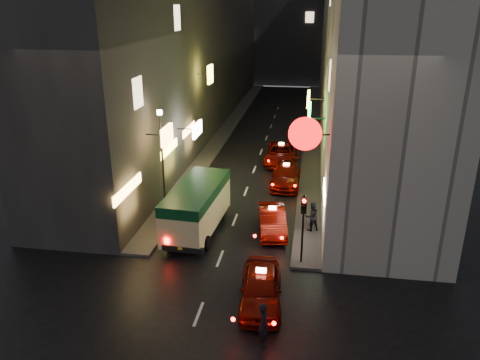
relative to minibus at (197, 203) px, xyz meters
The scene contains 14 objects.
building_left 24.68m from the minibus, 105.26° to the left, with size 7.49×52.23×18.00m.
building_right 25.82m from the minibus, 66.71° to the left, with size 7.91×52.00×18.00m.
building_far 55.57m from the minibus, 88.12° to the left, with size 30.00×10.00×22.00m, color #2E2E32.
sidewalk_left 22.94m from the minibus, 96.16° to the left, with size 1.50×52.00×0.15m, color #454240.
sidewalk_right 23.60m from the minibus, 75.13° to the left, with size 1.50×52.00×0.15m, color #454240.
minibus is the anchor object (origin of this frame).
taxi_near 7.41m from the minibus, 55.17° to the right, with size 2.66×5.57×1.89m.
taxi_second 4.22m from the minibus, ahead, with size 2.75×5.15×1.73m.
taxi_third 9.13m from the minibus, 61.33° to the left, with size 2.15×5.15×1.80m.
taxi_far 13.31m from the minibus, 74.03° to the left, with size 2.23×5.37×1.88m.
pedestrian_crossing 9.75m from the minibus, 61.79° to the right, with size 0.65×0.42×1.97m, color black.
pedestrian_sidewalk 6.31m from the minibus, ahead, with size 0.70×0.44×1.87m, color black.
traffic_light 6.50m from the minibus, 25.59° to the right, with size 0.26×0.43×3.50m.
lamp_post 3.60m from the minibus, 143.93° to the left, with size 0.28×0.28×6.22m.
Camera 1 is at (4.15, -11.46, 11.89)m, focal length 35.00 mm.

